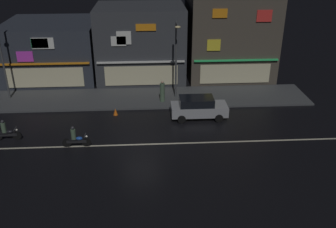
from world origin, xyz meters
TOP-DOWN VIEW (x-y plane):
  - ground_plane at (0.00, 0.00)m, footprint 140.00×140.00m
  - lane_divider_stripe at (0.00, 0.00)m, footprint 27.30×0.16m
  - sidewalk_far at (0.00, 7.89)m, footprint 28.73×4.58m
  - storefront_left_block at (8.62, 13.80)m, footprint 8.10×7.38m
  - storefront_center_block at (-0.00, 13.40)m, footprint 8.25×6.60m
  - storefront_right_block at (-8.62, 14.32)m, footprint 8.57×8.44m
  - streetlamp_mid at (2.95, 7.66)m, footprint 0.44×1.64m
  - pedestrian_on_sidewalk at (1.76, 6.95)m, footprint 0.40×0.40m
  - parked_car_near_kerb at (4.38, 3.93)m, footprint 4.30×1.98m
  - motorcycle_lead at (-9.25, 1.22)m, footprint 1.90×0.60m
  - motorcycle_following at (-4.34, -0.01)m, footprint 1.90×0.60m
  - traffic_cone at (-2.04, 4.78)m, footprint 0.36×0.36m

SIDE VIEW (x-z plane):
  - ground_plane at x=0.00m, z-range 0.00..0.00m
  - lane_divider_stripe at x=0.00m, z-range 0.00..0.01m
  - sidewalk_far at x=0.00m, z-range 0.00..0.14m
  - traffic_cone at x=-2.04m, z-range 0.00..0.55m
  - motorcycle_lead at x=-9.25m, z-range -0.13..1.39m
  - motorcycle_following at x=-4.34m, z-range -0.13..1.39m
  - parked_car_near_kerb at x=4.38m, z-range 0.03..1.70m
  - pedestrian_on_sidewalk at x=1.76m, z-range 0.07..1.88m
  - storefront_right_block at x=-8.62m, z-range 0.00..5.40m
  - storefront_center_block at x=0.00m, z-range 0.00..6.97m
  - streetlamp_mid at x=2.95m, z-range 0.77..7.27m
  - storefront_left_block at x=8.62m, z-range 0.00..8.94m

